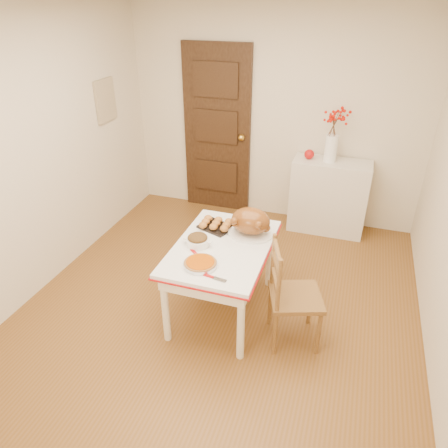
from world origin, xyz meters
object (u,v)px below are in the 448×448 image
(chair_oak, at_px, (296,295))
(pumpkin_pie, at_px, (200,263))
(turkey_platter, at_px, (251,222))
(kitchen_table, at_px, (222,279))
(sideboard, at_px, (328,197))

(chair_oak, height_order, pumpkin_pie, chair_oak)
(turkey_platter, height_order, pumpkin_pie, turkey_platter)
(kitchen_table, relative_size, turkey_platter, 2.91)
(kitchen_table, bearing_deg, turkey_platter, 53.78)
(turkey_platter, bearing_deg, pumpkin_pie, -105.04)
(turkey_platter, relative_size, pumpkin_pie, 1.51)
(kitchen_table, relative_size, chair_oak, 1.27)
(kitchen_table, xyz_separation_m, chair_oak, (0.67, -0.16, 0.11))
(sideboard, xyz_separation_m, turkey_platter, (-0.54, -1.55, 0.38))
(kitchen_table, distance_m, chair_oak, 0.69)
(sideboard, height_order, pumpkin_pie, sideboard)
(sideboard, xyz_separation_m, chair_oak, (-0.05, -1.95, 0.02))
(chair_oak, xyz_separation_m, turkey_platter, (-0.49, 0.40, 0.36))
(kitchen_table, relative_size, pumpkin_pie, 4.41)
(pumpkin_pie, bearing_deg, turkey_platter, 67.13)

